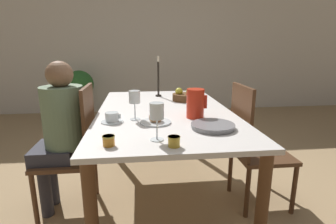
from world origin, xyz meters
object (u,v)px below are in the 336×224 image
Objects in this scene: wine_glass_water at (135,98)px; person_seated at (60,126)px; bread_plate at (156,119)px; fruit_bowl at (184,96)px; teacup_near_person at (112,118)px; serving_tray at (213,126)px; chair_person_side at (75,149)px; wine_glass_juice at (157,113)px; red_pitcher at (195,103)px; jam_jar_red at (109,140)px; candlestick_tall at (159,80)px; jam_jar_amber at (174,141)px; chair_opposite at (253,145)px; potted_plant at (80,87)px.

person_seated is at bearing 160.91° from wine_glass_water.
fruit_bowl is (0.31, 0.70, 0.02)m from bread_plate.
bread_plate is (0.13, -0.10, -0.12)m from wine_glass_water.
person_seated is 0.49m from teacup_near_person.
person_seated reaches higher than serving_tray.
person_seated is 5.31× the size of fruit_bowl.
chair_person_side is 4.77× the size of wine_glass_juice.
red_pitcher reaches higher than jam_jar_red.
wine_glass_water is at bearing 106.07° from wine_glass_juice.
fruit_bowl is at bearing 72.12° from wine_glass_juice.
teacup_near_person is 0.38× the size of candlestick_tall.
teacup_near_person is 0.59m from jam_jar_amber.
red_pitcher is at bearing 67.12° from jam_jar_amber.
wine_glass_juice is (0.58, -0.60, 0.42)m from chair_person_side.
serving_tray is 4.24× the size of jam_jar_amber.
jam_jar_amber is at bearing -133.26° from person_seated.
red_pitcher is 3.21× the size of jam_jar_amber.
candlestick_tall reaches higher than chair_person_side.
red_pitcher is 1.38× the size of teacup_near_person.
bread_plate is at bearing -10.54° from teacup_near_person.
jam_jar_amber is (-0.22, -0.53, -0.07)m from red_pitcher.
chair_person_side is at bearing 154.38° from bread_plate.
bread_plate is at bearing -115.62° from chair_person_side.
candlestick_tall is (-0.19, 0.83, 0.06)m from red_pitcher.
serving_tray is (0.06, -0.26, -0.09)m from red_pitcher.
jam_jar_amber is 1.36m from candlestick_tall.
chair_person_side is 1.05m from fruit_bowl.
chair_person_side is 4.82× the size of red_pitcher.
fruit_bowl is at bearing 61.65° from jam_jar_red.
jam_jar_red is at bearing 171.83° from jam_jar_amber.
chair_opposite is 0.75m from fruit_bowl.
bread_plate is at bearing -159.84° from red_pitcher.
person_seated is 4.33× the size of serving_tray.
potted_plant is (-1.11, 3.36, -0.36)m from wine_glass_juice.
wine_glass_water is 3.17× the size of jam_jar_red.
wine_glass_water is 0.50m from jam_jar_red.
person_seated is 0.64m from wine_glass_water.
wine_glass_juice reaches higher than serving_tray.
serving_tray is 4.24× the size of jam_jar_red.
red_pitcher is at bearing 20.16° from bread_plate.
chair_opposite is at bearing 40.85° from jam_jar_amber.
serving_tray is at bearing -88.10° from fruit_bowl.
chair_person_side is at bearing 168.38° from red_pitcher.
wine_glass_water reaches higher than bread_plate.
person_seated is 18.33× the size of jam_jar_red.
teacup_near_person reaches higher than jam_jar_amber.
candlestick_tall reaches higher than bread_plate.
candlestick_tall is at bearing 84.22° from bread_plate.
bread_plate is 0.52× the size of candlestick_tall.
chair_person_side is at bearing -79.17° from potted_plant.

